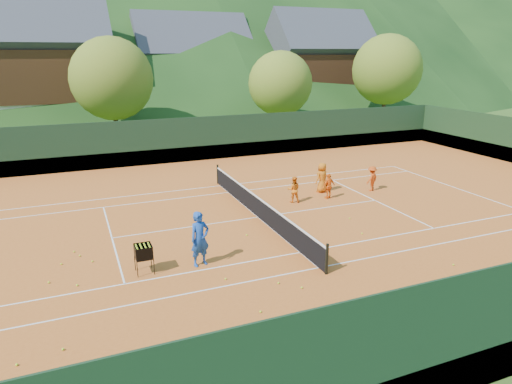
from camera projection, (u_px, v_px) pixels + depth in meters
name	position (u px, v px, depth m)	size (l,w,h in m)	color
ground	(258.00, 218.00, 20.71)	(400.00, 400.00, 0.00)	#2E4C17
clay_court	(258.00, 217.00, 20.71)	(40.00, 24.00, 0.02)	#BA581E
coach	(200.00, 239.00, 15.80)	(0.72, 0.47, 1.97)	#1947A5
student_a	(294.00, 189.00, 22.59)	(0.64, 0.50, 1.32)	orange
student_b	(329.00, 186.00, 23.17)	(0.77, 0.32, 1.31)	orange
student_c	(322.00, 178.00, 24.20)	(0.78, 0.51, 1.60)	#CD6512
student_d	(372.00, 178.00, 24.49)	(0.87, 0.50, 1.35)	#CE4612
tennis_ball_0	(212.00, 356.00, 11.20)	(0.07, 0.07, 0.07)	#C0F128
tennis_ball_1	(362.00, 233.00, 18.76)	(0.07, 0.07, 0.07)	#C0F128
tennis_ball_2	(278.00, 283.00, 14.75)	(0.07, 0.07, 0.07)	#C0F128
tennis_ball_3	(74.00, 252.00, 17.06)	(0.07, 0.07, 0.07)	#C0F128
tennis_ball_4	(260.00, 312.00, 13.12)	(0.07, 0.07, 0.07)	#C0F128
tennis_ball_5	(49.00, 282.00, 14.78)	(0.07, 0.07, 0.07)	#C0F128
tennis_ball_6	(302.00, 288.00, 14.46)	(0.07, 0.07, 0.07)	#C0F128
tennis_ball_7	(92.00, 261.00, 16.27)	(0.07, 0.07, 0.07)	#C0F128
tennis_ball_8	(63.00, 349.00, 11.46)	(0.07, 0.07, 0.07)	#C0F128
tennis_ball_9	(510.00, 277.00, 15.15)	(0.07, 0.07, 0.07)	#C0F128
tennis_ball_10	(61.00, 264.00, 16.07)	(0.07, 0.07, 0.07)	#C0F128
tennis_ball_11	(307.00, 256.00, 16.65)	(0.07, 0.07, 0.07)	#C0F128
tennis_ball_12	(80.00, 256.00, 16.72)	(0.07, 0.07, 0.07)	#C0F128
tennis_ball_13	(470.00, 293.00, 14.15)	(0.07, 0.07, 0.07)	#C0F128
tennis_ball_14	(247.00, 235.00, 18.60)	(0.07, 0.07, 0.07)	#C0F128
tennis_ball_15	(468.00, 291.00, 14.24)	(0.07, 0.07, 0.07)	#C0F128
tennis_ball_16	(318.00, 259.00, 16.43)	(0.07, 0.07, 0.07)	#C0F128
tennis_ball_17	(17.00, 365.00, 10.90)	(0.07, 0.07, 0.07)	#C0F128
tennis_ball_18	(226.00, 279.00, 15.01)	(0.07, 0.07, 0.07)	#C0F128
tennis_ball_19	(149.00, 376.00, 10.52)	(0.07, 0.07, 0.07)	#C0F128
tennis_ball_20	(77.00, 285.00, 14.60)	(0.07, 0.07, 0.07)	#C0F128
tennis_ball_21	(350.00, 218.00, 20.46)	(0.07, 0.07, 0.07)	#C0F128
tennis_ball_22	(453.00, 265.00, 16.01)	(0.07, 0.07, 0.07)	#C0F128
court_lines	(258.00, 217.00, 20.71)	(23.83, 11.03, 0.00)	white
tennis_net	(258.00, 207.00, 20.56)	(0.10, 12.07, 1.10)	black
perimeter_fence	(258.00, 191.00, 20.34)	(40.40, 24.24, 3.00)	black
ball_hopper	(143.00, 252.00, 15.31)	(0.57, 0.57, 1.00)	black
chalet_left	(33.00, 69.00, 41.93)	(13.80, 9.93, 12.92)	beige
chalet_mid	(192.00, 72.00, 51.47)	(12.65, 8.82, 11.45)	beige
chalet_right	(318.00, 69.00, 52.94)	(11.50, 8.82, 11.91)	beige
tree_b	(112.00, 79.00, 35.41)	(6.40, 6.40, 8.40)	#41281A
tree_c	(280.00, 84.00, 39.80)	(5.60, 5.60, 7.35)	#3E2818
tree_d	(387.00, 70.00, 44.75)	(6.80, 6.80, 8.93)	#41281A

